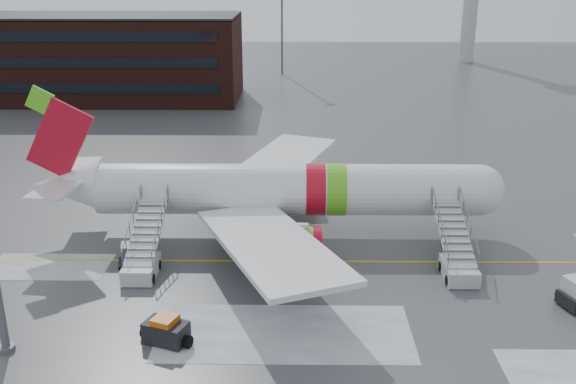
{
  "coord_description": "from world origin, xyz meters",
  "views": [
    {
      "loc": [
        -5.43,
        -40.7,
        19.2
      ],
      "look_at": [
        -5.96,
        1.94,
        4.0
      ],
      "focal_mm": 40.0,
      "sensor_mm": 36.0,
      "label": 1
    }
  ],
  "objects_px": {
    "uld_container": "(132,255)",
    "baggage_tractor": "(166,332)",
    "airstair_aft": "(143,257)",
    "airstair_fwd": "(457,258)",
    "airliner": "(275,190)"
  },
  "relations": [
    {
      "from": "airliner",
      "to": "baggage_tractor",
      "type": "distance_m",
      "value": 16.14
    },
    {
      "from": "airstair_fwd",
      "to": "baggage_tractor",
      "type": "height_order",
      "value": "airstair_fwd"
    },
    {
      "from": "airstair_fwd",
      "to": "uld_container",
      "type": "bearing_deg",
      "value": 177.52
    },
    {
      "from": "airstair_aft",
      "to": "baggage_tractor",
      "type": "relative_size",
      "value": 2.45
    },
    {
      "from": "airliner",
      "to": "uld_container",
      "type": "relative_size",
      "value": 16.19
    },
    {
      "from": "uld_container",
      "to": "airstair_fwd",
      "type": "bearing_deg",
      "value": -2.48
    },
    {
      "from": "airliner",
      "to": "airstair_aft",
      "type": "height_order",
      "value": "airliner"
    },
    {
      "from": "uld_container",
      "to": "baggage_tractor",
      "type": "xyz_separation_m",
      "value": [
        4.05,
        -9.35,
        -0.07
      ]
    },
    {
      "from": "airliner",
      "to": "baggage_tractor",
      "type": "relative_size",
      "value": 11.14
    },
    {
      "from": "airstair_aft",
      "to": "airstair_fwd",
      "type": "bearing_deg",
      "value": 0.0
    },
    {
      "from": "airstair_fwd",
      "to": "uld_container",
      "type": "distance_m",
      "value": 21.55
    },
    {
      "from": "airliner",
      "to": "airstair_fwd",
      "type": "xyz_separation_m",
      "value": [
        12.05,
        -6.54,
        -2.35
      ]
    },
    {
      "from": "uld_container",
      "to": "airliner",
      "type": "bearing_deg",
      "value": 30.61
    },
    {
      "from": "airstair_fwd",
      "to": "uld_container",
      "type": "relative_size",
      "value": 3.56
    },
    {
      "from": "airliner",
      "to": "uld_container",
      "type": "xyz_separation_m",
      "value": [
        -9.48,
        -5.61,
        -2.69
      ]
    }
  ]
}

